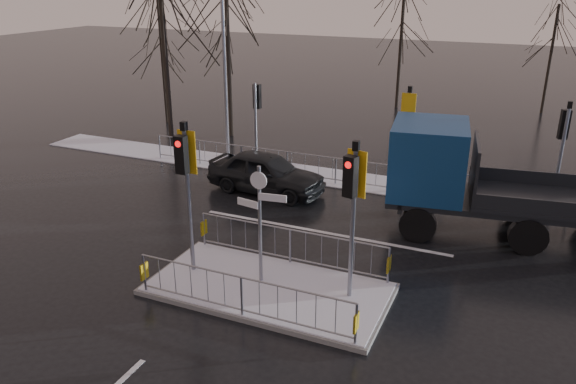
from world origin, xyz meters
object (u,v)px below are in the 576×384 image
at_px(traffic_island, 268,277).
at_px(flatbed_truck, 462,176).
at_px(car_far_lane, 266,173).
at_px(street_lamp_left, 225,52).

distance_m(traffic_island, flatbed_truck, 6.95).
distance_m(car_far_lane, flatbed_truck, 6.94).
relative_size(car_far_lane, flatbed_truck, 0.58).
height_order(car_far_lane, street_lamp_left, street_lamp_left).
bearing_deg(street_lamp_left, flatbed_truck, -20.60).
bearing_deg(car_far_lane, flatbed_truck, -90.05).
xyz_separation_m(flatbed_truck, street_lamp_left, (-10.22, 3.84, 2.72)).
height_order(flatbed_truck, street_lamp_left, street_lamp_left).
distance_m(car_far_lane, street_lamp_left, 6.01).
bearing_deg(traffic_island, car_far_lane, 116.07).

